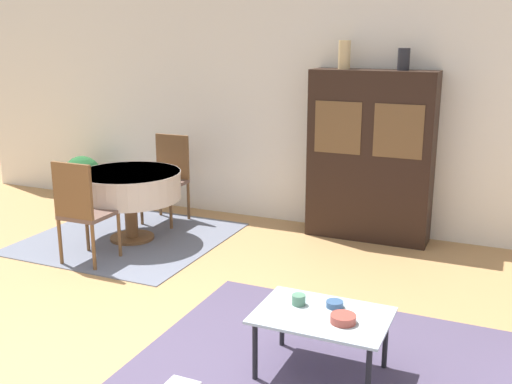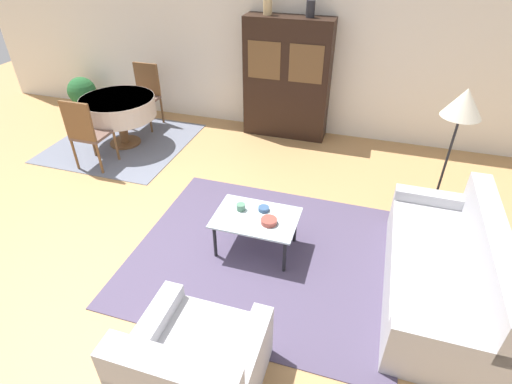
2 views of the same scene
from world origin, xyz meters
TOP-DOWN VIEW (x-y plane):
  - ground_plane at (0.00, 0.00)m, footprint 14.00×14.00m
  - wall_back at (0.00, 3.63)m, footprint 10.00×0.06m
  - area_rug at (1.19, 0.44)m, footprint 2.76×2.38m
  - dining_rug at (-1.73, 2.26)m, footprint 2.04×2.00m
  - couch at (2.92, 0.40)m, footprint 0.88×2.00m
  - armchair at (1.12, -1.15)m, footprint 0.92×0.89m
  - coffee_table at (1.07, 0.50)m, footprint 0.86×0.60m
  - display_cabinet at (0.68, 3.38)m, footprint 1.33×0.40m
  - dining_table at (-1.67, 2.25)m, footprint 1.11×1.11m
  - dining_chair_near at (-1.67, 1.46)m, footprint 0.44×0.44m
  - dining_chair_far at (-1.67, 3.03)m, footprint 0.44×0.44m
  - floor_lamp at (2.93, 1.78)m, footprint 0.41×0.41m
  - cup at (0.88, 0.58)m, footprint 0.09×0.09m
  - bowl at (1.22, 0.44)m, footprint 0.16×0.16m
  - bowl_small at (1.11, 0.64)m, footprint 0.11×0.11m
  - vase_tall at (0.34, 3.38)m, footprint 0.13×0.13m
  - vase_short at (0.97, 3.38)m, footprint 0.12×0.12m
  - potted_plant at (-3.06, 3.14)m, footprint 0.50×0.50m

SIDE VIEW (x-z plane):
  - ground_plane at x=0.00m, z-range 0.00..0.00m
  - area_rug at x=1.19m, z-range 0.00..0.01m
  - dining_rug at x=-1.73m, z-range 0.00..0.01m
  - armchair at x=1.12m, z-range -0.11..0.70m
  - couch at x=2.92m, z-range -0.12..0.71m
  - potted_plant at x=-3.06m, z-range 0.04..0.70m
  - coffee_table at x=1.07m, z-range 0.18..0.60m
  - bowl_small at x=1.11m, z-range 0.44..0.48m
  - bowl at x=1.22m, z-range 0.44..0.49m
  - cup at x=0.88m, z-range 0.44..0.51m
  - dining_chair_near at x=-1.67m, z-range 0.07..1.10m
  - dining_chair_far at x=-1.67m, z-range 0.07..1.10m
  - dining_table at x=-1.67m, z-range 0.23..0.99m
  - display_cabinet at x=0.68m, z-range 0.00..1.84m
  - wall_back at x=0.00m, z-range 0.00..2.70m
  - floor_lamp at x=2.93m, z-range 0.57..2.14m
  - vase_short at x=0.97m, z-range 1.84..2.06m
  - vase_tall at x=0.34m, z-range 1.84..2.14m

